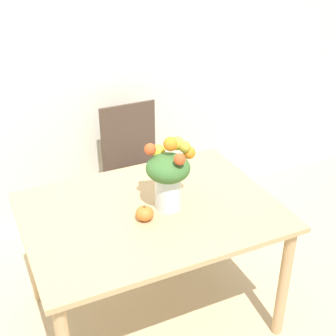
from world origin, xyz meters
The scene contains 6 objects.
ground_plane centered at (0.00, 0.00, 0.00)m, with size 12.00×12.00×0.00m, color tan.
wall_back centered at (0.00, 1.13, 1.35)m, with size 8.00×0.06×2.70m.
dining_table centered at (0.00, 0.00, 0.65)m, with size 1.30×0.95×0.75m.
flower_vase centered at (0.09, -0.01, 0.95)m, with size 0.27×0.26×0.39m.
pumpkin centered at (-0.06, -0.07, 0.79)m, with size 0.09×0.09×0.08m.
dining_chair_near_window centered at (0.23, 0.81, 0.50)m, with size 0.43×0.43×0.96m.
Camera 1 is at (-0.77, -1.87, 2.11)m, focal length 50.00 mm.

